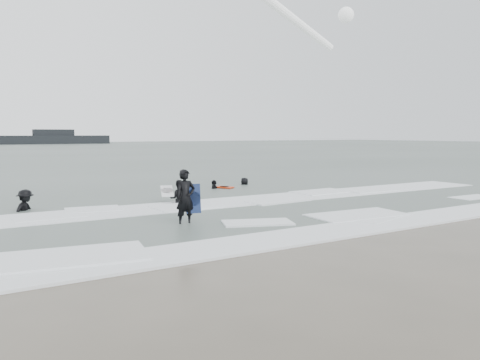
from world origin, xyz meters
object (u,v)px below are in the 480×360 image
surfer_breaker (26,212)px  airshow_jet (256,0)px  vessel_horizon (54,139)px  surfer_wading (179,204)px  surfer_centre (186,225)px  surfer_right_far (244,185)px  surfer_right_near (214,189)px

surfer_breaker → airshow_jet: (36.83, 41.57, 22.84)m
vessel_horizon → surfer_wading: bearing=-96.8°
surfer_centre → surfer_wading: 4.65m
surfer_breaker → airshow_jet: 60.05m
surfer_right_far → vessel_horizon: (8.81, 120.90, 1.55)m
surfer_wading → surfer_right_near: (3.71, 3.88, 0.00)m
surfer_centre → vessel_horizon: (16.50, 129.95, 1.55)m
surfer_wading → surfer_right_far: size_ratio=0.98×
surfer_centre → surfer_right_far: 11.88m
surfer_breaker → vessel_horizon: size_ratio=0.06×
surfer_centre → surfer_right_far: size_ratio=1.15×
surfer_wading → surfer_right_near: surfer_right_near is taller
surfer_right_near → vessel_horizon: bearing=-131.6°
vessel_horizon → surfer_right_near: bearing=-95.2°
surfer_breaker → vessel_horizon: (20.66, 124.49, 1.55)m
surfer_breaker → vessel_horizon: bearing=33.3°
surfer_wading → airshow_jet: 57.50m
airshow_jet → surfer_right_near: bearing=-125.2°
surfer_wading → surfer_right_near: bearing=-111.1°
airshow_jet → surfer_right_far: bearing=-123.3°
surfer_breaker → surfer_right_far: bearing=-30.5°
surfer_wading → surfer_right_far: 7.67m
surfer_right_far → surfer_wading: bearing=-16.6°
surfer_centre → surfer_wading: size_ratio=1.17×
surfer_right_far → vessel_horizon: 121.23m
surfer_breaker → vessel_horizon: vessel_horizon is taller
surfer_centre → surfer_right_near: surfer_centre is taller
surfer_right_near → surfer_right_far: bearing=162.3°
surfer_right_far → vessel_horizon: bearing=-148.4°
surfer_right_far → surfer_breaker: bearing=-37.4°
surfer_wading → surfer_breaker: size_ratio=0.92×
surfer_wading → vessel_horizon: 126.47m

